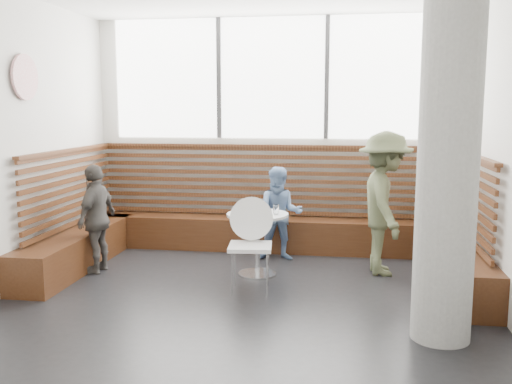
# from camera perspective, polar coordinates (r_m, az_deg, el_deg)

# --- Properties ---
(room) EXTENTS (5.00, 5.00, 3.20)m
(room) POSITION_cam_1_polar(r_m,az_deg,el_deg) (5.58, -1.56, 4.64)
(room) COLOR silver
(room) RESTS_ON ground
(booth) EXTENTS (5.00, 2.50, 1.44)m
(booth) POSITION_cam_1_polar(r_m,az_deg,el_deg) (7.47, 0.90, -3.64)
(booth) COLOR #391D0E
(booth) RESTS_ON ground
(concrete_column) EXTENTS (0.50, 0.50, 3.20)m
(concrete_column) POSITION_cam_1_polar(r_m,az_deg,el_deg) (4.96, 18.70, 3.71)
(concrete_column) COLOR gray
(concrete_column) RESTS_ON ground
(wall_art) EXTENTS (0.03, 0.50, 0.50)m
(wall_art) POSITION_cam_1_polar(r_m,az_deg,el_deg) (6.82, -22.11, 10.60)
(wall_art) COLOR white
(wall_art) RESTS_ON room
(cafe_table) EXTENTS (0.72, 0.72, 0.74)m
(cafe_table) POSITION_cam_1_polar(r_m,az_deg,el_deg) (6.72, 0.15, -3.92)
(cafe_table) COLOR silver
(cafe_table) RESTS_ON ground
(cafe_chair) EXTENTS (0.48, 0.47, 1.00)m
(cafe_chair) POSITION_cam_1_polar(r_m,az_deg,el_deg) (6.20, -0.46, -4.43)
(cafe_chair) COLOR white
(cafe_chair) RESTS_ON ground
(adult_man) EXTENTS (0.74, 1.16, 1.70)m
(adult_man) POSITION_cam_1_polar(r_m,az_deg,el_deg) (6.90, 12.74, -1.11)
(adult_man) COLOR #4F573A
(adult_man) RESTS_ON ground
(child_back) EXTENTS (0.63, 0.51, 1.22)m
(child_back) POSITION_cam_1_polar(r_m,az_deg,el_deg) (7.39, 2.42, -2.19)
(child_back) COLOR #6987B6
(child_back) RESTS_ON ground
(child_left) EXTENTS (0.39, 0.79, 1.31)m
(child_left) POSITION_cam_1_polar(r_m,az_deg,el_deg) (7.11, -15.64, -2.55)
(child_left) COLOR #4D4A46
(child_left) RESTS_ON ground
(plate_near) EXTENTS (0.22, 0.22, 0.02)m
(plate_near) POSITION_cam_1_polar(r_m,az_deg,el_deg) (6.74, -0.38, -1.98)
(plate_near) COLOR white
(plate_near) RESTS_ON cafe_table
(plate_far) EXTENTS (0.19, 0.19, 0.01)m
(plate_far) POSITION_cam_1_polar(r_m,az_deg,el_deg) (6.76, 0.72, -1.96)
(plate_far) COLOR white
(plate_far) RESTS_ON cafe_table
(glass_left) EXTENTS (0.07, 0.07, 0.11)m
(glass_left) POSITION_cam_1_polar(r_m,az_deg,el_deg) (6.68, -1.25, -1.67)
(glass_left) COLOR white
(glass_left) RESTS_ON cafe_table
(glass_mid) EXTENTS (0.08, 0.08, 0.12)m
(glass_mid) POSITION_cam_1_polar(r_m,az_deg,el_deg) (6.64, 0.74, -1.69)
(glass_mid) COLOR white
(glass_mid) RESTS_ON cafe_table
(glass_right) EXTENTS (0.07, 0.07, 0.11)m
(glass_right) POSITION_cam_1_polar(r_m,az_deg,el_deg) (6.64, 2.02, -1.73)
(glass_right) COLOR white
(glass_right) RESTS_ON cafe_table
(menu_card) EXTENTS (0.23, 0.19, 0.00)m
(menu_card) POSITION_cam_1_polar(r_m,az_deg,el_deg) (6.50, 0.71, -2.43)
(menu_card) COLOR #A5C64C
(menu_card) RESTS_ON cafe_table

